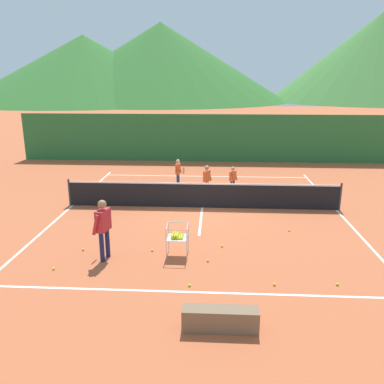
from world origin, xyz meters
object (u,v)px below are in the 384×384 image
tennis_net (202,195)px  courtside_bench (220,319)px  tennis_ball_3 (190,285)px  tennis_ball_6 (83,249)px  tennis_ball_8 (54,269)px  tennis_ball_4 (222,246)px  tennis_ball_0 (208,261)px  tennis_ball_7 (337,284)px  tennis_ball_5 (152,250)px  student_1 (207,178)px  student_2 (233,178)px  tennis_ball_2 (274,284)px  student_0 (178,170)px  tennis_ball_1 (289,230)px  ball_cart (177,236)px  instructor (103,224)px

tennis_net → courtside_bench: bearing=-85.4°
tennis_ball_3 → tennis_ball_6: bearing=149.7°
tennis_ball_8 → tennis_ball_4: bearing=21.4°
tennis_ball_8 → tennis_ball_6: bearing=72.9°
tennis_ball_0 → tennis_ball_6: (-3.60, 0.52, 0.00)m
tennis_ball_7 → courtside_bench: size_ratio=0.05×
tennis_ball_4 → tennis_ball_5: (-2.00, -0.42, 0.00)m
student_1 → tennis_ball_3: (-0.23, -7.58, -0.76)m
student_1 → tennis_ball_7: 8.08m
student_2 → tennis_ball_3: bearing=-99.4°
tennis_ball_2 → tennis_ball_5: bearing=151.1°
student_0 → tennis_ball_8: 8.77m
student_1 → courtside_bench: size_ratio=0.88×
tennis_ball_1 → courtside_bench: courtside_bench is taller
courtside_bench → student_0: bearing=99.6°
tennis_ball_1 → tennis_ball_6: 6.47m
tennis_ball_3 → tennis_ball_4: size_ratio=1.00×
ball_cart → tennis_ball_5: size_ratio=13.22×
student_0 → tennis_ball_3: size_ratio=18.80×
tennis_ball_2 → tennis_ball_3: bearing=-175.7°
tennis_net → student_1: 1.57m
tennis_ball_0 → tennis_ball_1: bearing=42.8°
student_2 → tennis_ball_2: 7.95m
instructor → ball_cart: 2.02m
tennis_net → tennis_ball_1: (2.90, -2.30, -0.47)m
student_0 → student_1: student_1 is taller
student_1 → courtside_bench: student_1 is taller
student_2 → courtside_bench: (-0.62, -9.69, -0.49)m
courtside_bench → instructor: bearing=135.9°
tennis_ball_2 → tennis_ball_8: same height
ball_cart → courtside_bench: size_ratio=0.60×
student_1 → tennis_net: bearing=-95.1°
tennis_ball_0 → tennis_ball_6: bearing=171.8°
student_2 → courtside_bench: size_ratio=0.79×
ball_cart → student_1: bearing=83.3°
courtside_bench → tennis_net: bearing=94.6°
student_2 → tennis_ball_5: 6.65m
student_2 → tennis_ball_1: (1.67, -4.30, -0.68)m
student_2 → ball_cart: size_ratio=1.33×
student_1 → tennis_ball_5: size_ratio=19.50×
tennis_ball_1 → courtside_bench: 5.87m
student_1 → tennis_ball_5: 5.88m
student_2 → tennis_ball_2: student_2 is taller
student_1 → courtside_bench: (0.48, -9.23, -0.57)m
instructor → ball_cart: instructor is taller
student_2 → tennis_ball_0: bearing=-97.9°
tennis_net → tennis_ball_8: 6.55m
tennis_ball_0 → tennis_ball_1: same height
tennis_ball_6 → tennis_ball_7: 6.91m
tennis_ball_7 → instructor: bearing=169.3°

